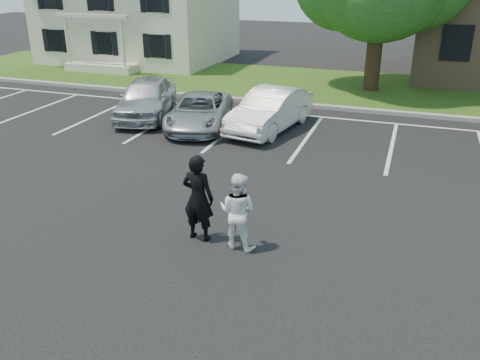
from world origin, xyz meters
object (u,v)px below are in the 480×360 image
man_black_suit (198,198)px  man_white_shirt (238,211)px  car_silver_minivan (199,111)px  car_silver_west (146,98)px  car_white_sedan (270,110)px

man_black_suit → man_white_shirt: man_black_suit is taller
man_black_suit → car_silver_minivan: (-3.22, 7.51, -0.37)m
car_silver_minivan → car_silver_west: bearing=154.6°
car_silver_minivan → car_white_sedan: car_white_sedan is taller
man_white_shirt → car_white_sedan: (-1.63, 8.10, -0.11)m
man_white_shirt → car_silver_west: bearing=-45.6°
man_black_suit → car_white_sedan: (-0.73, 8.04, -0.25)m
car_white_sedan → man_black_suit: bearing=-74.4°
man_black_suit → car_silver_minivan: bearing=-63.1°
man_black_suit → car_white_sedan: 8.08m
man_black_suit → man_white_shirt: 0.91m
man_black_suit → car_silver_west: bearing=-51.3°
man_black_suit → car_silver_west: 9.86m
man_white_shirt → car_silver_minivan: size_ratio=0.39×
man_black_suit → car_white_sedan: bearing=-81.1°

